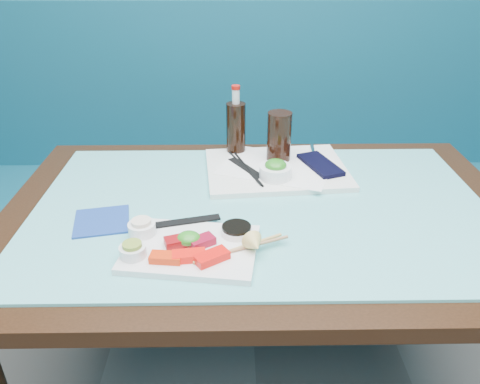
{
  "coord_description": "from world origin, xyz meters",
  "views": [
    {
      "loc": [
        -0.07,
        0.36,
        1.39
      ],
      "look_at": [
        -0.06,
        1.45,
        0.8
      ],
      "focal_mm": 35.0,
      "sensor_mm": 36.0,
      "label": 1
    }
  ],
  "objects_px": {
    "booth_bench": "(250,187)",
    "cola_bottle_body": "(236,130)",
    "sashimi_plate": "(191,249)",
    "blue_napkin": "(102,221)",
    "cola_glass": "(279,137)",
    "seaweed_bowl": "(275,172)",
    "serving_tray": "(276,169)",
    "dining_table": "(261,234)"
  },
  "relations": [
    {
      "from": "sashimi_plate",
      "to": "cola_bottle_body",
      "type": "relative_size",
      "value": 1.69
    },
    {
      "from": "dining_table",
      "to": "cola_glass",
      "type": "relative_size",
      "value": 9.0
    },
    {
      "from": "serving_tray",
      "to": "booth_bench",
      "type": "bearing_deg",
      "value": 90.35
    },
    {
      "from": "booth_bench",
      "to": "blue_napkin",
      "type": "relative_size",
      "value": 22.21
    },
    {
      "from": "dining_table",
      "to": "blue_napkin",
      "type": "distance_m",
      "value": 0.43
    },
    {
      "from": "sashimi_plate",
      "to": "cola_glass",
      "type": "height_order",
      "value": "cola_glass"
    },
    {
      "from": "cola_glass",
      "to": "blue_napkin",
      "type": "height_order",
      "value": "cola_glass"
    },
    {
      "from": "serving_tray",
      "to": "cola_bottle_body",
      "type": "bearing_deg",
      "value": 129.13
    },
    {
      "from": "cola_glass",
      "to": "seaweed_bowl",
      "type": "bearing_deg",
      "value": -98.75
    },
    {
      "from": "sashimi_plate",
      "to": "blue_napkin",
      "type": "xyz_separation_m",
      "value": [
        -0.24,
        0.13,
        -0.0
      ]
    },
    {
      "from": "dining_table",
      "to": "seaweed_bowl",
      "type": "relative_size",
      "value": 14.78
    },
    {
      "from": "serving_tray",
      "to": "seaweed_bowl",
      "type": "height_order",
      "value": "seaweed_bowl"
    },
    {
      "from": "cola_bottle_body",
      "to": "sashimi_plate",
      "type": "bearing_deg",
      "value": -101.13
    },
    {
      "from": "dining_table",
      "to": "blue_napkin",
      "type": "bearing_deg",
      "value": -169.48
    },
    {
      "from": "sashimi_plate",
      "to": "seaweed_bowl",
      "type": "bearing_deg",
      "value": 65.17
    },
    {
      "from": "booth_bench",
      "to": "seaweed_bowl",
      "type": "height_order",
      "value": "booth_bench"
    },
    {
      "from": "cola_glass",
      "to": "cola_bottle_body",
      "type": "bearing_deg",
      "value": 151.38
    },
    {
      "from": "sashimi_plate",
      "to": "serving_tray",
      "type": "xyz_separation_m",
      "value": [
        0.23,
        0.42,
        0.0
      ]
    },
    {
      "from": "cola_bottle_body",
      "to": "dining_table",
      "type": "bearing_deg",
      "value": -78.99
    },
    {
      "from": "dining_table",
      "to": "cola_glass",
      "type": "distance_m",
      "value": 0.33
    },
    {
      "from": "cola_bottle_body",
      "to": "booth_bench",
      "type": "bearing_deg",
      "value": 82.5
    },
    {
      "from": "seaweed_bowl",
      "to": "cola_glass",
      "type": "bearing_deg",
      "value": 81.25
    },
    {
      "from": "booth_bench",
      "to": "serving_tray",
      "type": "distance_m",
      "value": 0.74
    },
    {
      "from": "booth_bench",
      "to": "sashimi_plate",
      "type": "xyz_separation_m",
      "value": [
        -0.17,
        -1.05,
        0.39
      ]
    },
    {
      "from": "seaweed_bowl",
      "to": "cola_bottle_body",
      "type": "height_order",
      "value": "cola_bottle_body"
    },
    {
      "from": "cola_bottle_body",
      "to": "blue_napkin",
      "type": "height_order",
      "value": "cola_bottle_body"
    },
    {
      "from": "serving_tray",
      "to": "blue_napkin",
      "type": "distance_m",
      "value": 0.55
    },
    {
      "from": "dining_table",
      "to": "cola_glass",
      "type": "xyz_separation_m",
      "value": [
        0.07,
        0.27,
        0.18
      ]
    },
    {
      "from": "sashimi_plate",
      "to": "blue_napkin",
      "type": "height_order",
      "value": "sashimi_plate"
    },
    {
      "from": "booth_bench",
      "to": "cola_bottle_body",
      "type": "height_order",
      "value": "booth_bench"
    },
    {
      "from": "serving_tray",
      "to": "blue_napkin",
      "type": "xyz_separation_m",
      "value": [
        -0.47,
        -0.29,
        -0.01
      ]
    },
    {
      "from": "dining_table",
      "to": "blue_napkin",
      "type": "height_order",
      "value": "blue_napkin"
    },
    {
      "from": "dining_table",
      "to": "seaweed_bowl",
      "type": "distance_m",
      "value": 0.19
    },
    {
      "from": "sashimi_plate",
      "to": "cola_glass",
      "type": "bearing_deg",
      "value": 70.94
    },
    {
      "from": "blue_napkin",
      "to": "dining_table",
      "type": "bearing_deg",
      "value": 10.52
    },
    {
      "from": "seaweed_bowl",
      "to": "cola_glass",
      "type": "relative_size",
      "value": 0.61
    },
    {
      "from": "booth_bench",
      "to": "sashimi_plate",
      "type": "height_order",
      "value": "booth_bench"
    },
    {
      "from": "dining_table",
      "to": "serving_tray",
      "type": "relative_size",
      "value": 3.3
    },
    {
      "from": "blue_napkin",
      "to": "sashimi_plate",
      "type": "bearing_deg",
      "value": -29.02
    },
    {
      "from": "dining_table",
      "to": "seaweed_bowl",
      "type": "xyz_separation_m",
      "value": [
        0.05,
        0.14,
        0.13
      ]
    },
    {
      "from": "seaweed_bowl",
      "to": "blue_napkin",
      "type": "relative_size",
      "value": 0.7
    },
    {
      "from": "booth_bench",
      "to": "cola_glass",
      "type": "distance_m",
      "value": 0.75
    }
  ]
}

